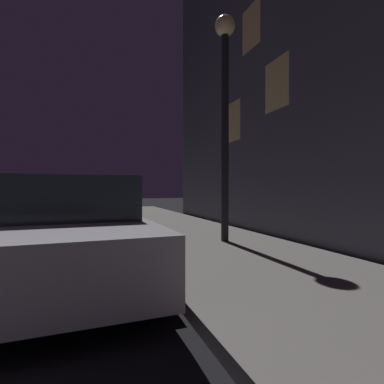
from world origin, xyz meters
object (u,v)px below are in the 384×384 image
(car_white, at_px, (79,207))
(street_lamp, at_px, (225,90))
(car_silver, at_px, (69,228))
(car_blue, at_px, (82,200))

(car_white, distance_m, street_lamp, 6.06)
(car_silver, distance_m, street_lamp, 4.24)
(car_blue, relative_size, street_lamp, 0.89)
(car_silver, bearing_deg, street_lamp, 21.26)
(car_silver, height_order, car_blue, same)
(car_silver, xyz_separation_m, street_lamp, (3.04, 1.18, 2.70))
(car_blue, bearing_deg, car_white, -89.99)
(car_white, bearing_deg, car_blue, 90.01)
(car_silver, height_order, car_white, same)
(car_white, xyz_separation_m, car_blue, (-0.00, 6.29, 0.00))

